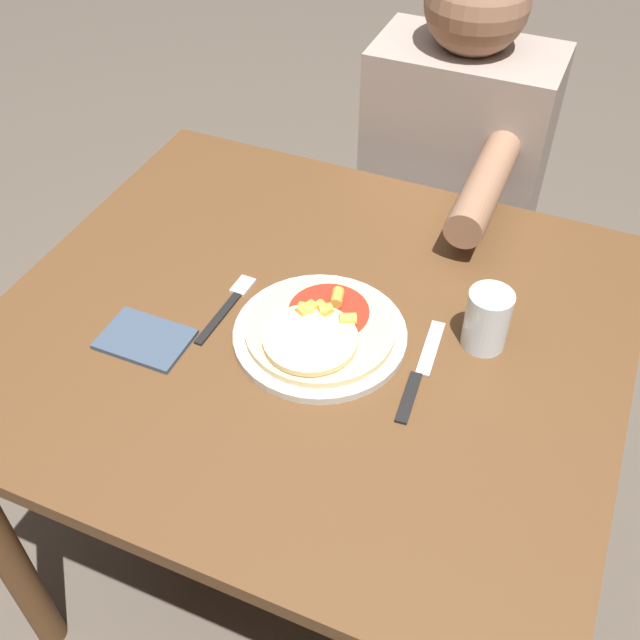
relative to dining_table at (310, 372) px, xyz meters
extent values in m
plane|color=brown|center=(0.00, 0.00, -0.65)|extent=(8.00, 8.00, 0.00)
cube|color=brown|center=(0.00, 0.00, 0.11)|extent=(1.01, 0.90, 0.03)
cylinder|color=brown|center=(-0.45, -0.39, -0.28)|extent=(0.06, 0.06, 0.74)
cylinder|color=brown|center=(-0.45, 0.39, -0.28)|extent=(0.06, 0.06, 0.74)
cylinder|color=brown|center=(0.45, 0.39, -0.28)|extent=(0.06, 0.06, 0.74)
cylinder|color=beige|center=(0.03, -0.03, 0.13)|extent=(0.28, 0.28, 0.01)
cylinder|color=#E0C689|center=(0.03, -0.03, 0.14)|extent=(0.24, 0.24, 0.01)
cylinder|color=#9E2819|center=(0.03, 0.01, 0.15)|extent=(0.13, 0.13, 0.00)
cylinder|color=beige|center=(0.03, -0.06, 0.16)|extent=(0.15, 0.15, 0.01)
cylinder|color=gold|center=(0.00, -0.01, 0.16)|extent=(0.03, 0.04, 0.02)
cylinder|color=gold|center=(0.00, -0.01, 0.16)|extent=(0.03, 0.02, 0.02)
cylinder|color=gold|center=(0.04, 0.03, 0.16)|extent=(0.03, 0.04, 0.02)
cylinder|color=gold|center=(0.03, 0.00, 0.16)|extent=(0.03, 0.03, 0.02)
cylinder|color=gold|center=(0.07, -0.01, 0.16)|extent=(0.03, 0.03, 0.02)
cylinder|color=gold|center=(0.00, -0.01, 0.16)|extent=(0.03, 0.03, 0.02)
cylinder|color=gold|center=(0.03, 0.00, 0.16)|extent=(0.04, 0.03, 0.02)
cube|color=black|center=(-0.14, -0.05, 0.13)|extent=(0.02, 0.13, 0.00)
cube|color=silver|center=(-0.14, 0.04, 0.13)|extent=(0.03, 0.05, 0.00)
cube|color=black|center=(0.20, -0.09, 0.13)|extent=(0.03, 0.10, 0.00)
cube|color=silver|center=(0.20, 0.02, 0.13)|extent=(0.03, 0.12, 0.00)
cylinder|color=silver|center=(0.27, 0.07, 0.17)|extent=(0.07, 0.07, 0.10)
cube|color=#38475B|center=(-0.22, -0.14, 0.13)|extent=(0.14, 0.10, 0.01)
cylinder|color=#2D2D38|center=(-0.02, 0.65, -0.41)|extent=(0.11, 0.11, 0.48)
cylinder|color=#2D2D38|center=(0.16, 0.65, -0.41)|extent=(0.11, 0.11, 0.48)
cube|color=gray|center=(0.07, 0.65, 0.08)|extent=(0.38, 0.22, 0.50)
sphere|color=#8E664C|center=(0.07, 0.65, 0.42)|extent=(0.20, 0.20, 0.20)
cylinder|color=#8E664C|center=(0.18, 0.39, 0.20)|extent=(0.07, 0.30, 0.07)
camera|label=1|loc=(0.36, -0.80, 0.98)|focal=42.00mm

